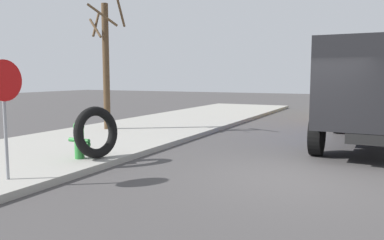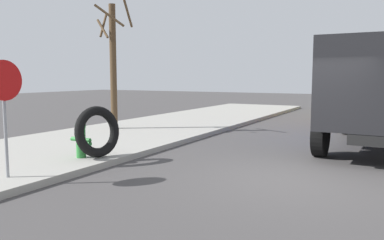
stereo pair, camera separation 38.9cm
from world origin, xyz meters
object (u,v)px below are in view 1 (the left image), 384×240
dump_truck_yellow (382,86)px  fire_hydrant (79,139)px  stop_sign (5,97)px  bare_tree (106,62)px  loose_tire (96,132)px  dump_truck_blue (375,92)px

dump_truck_yellow → fire_hydrant: bearing=156.1°
fire_hydrant → stop_sign: (-2.03, -0.10, 1.07)m
stop_sign → bare_tree: bearing=23.3°
fire_hydrant → bare_tree: 5.61m
loose_tire → stop_sign: 2.43m
stop_sign → dump_truck_yellow: size_ratio=0.32×
dump_truck_blue → bare_tree: bearing=97.7°
stop_sign → dump_truck_blue: dump_truck_blue is taller
dump_truck_blue → stop_sign: bearing=142.0°
fire_hydrant → dump_truck_yellow: 15.56m
loose_tire → dump_truck_blue: bearing=-46.5°
loose_tire → dump_truck_yellow: dump_truck_yellow is taller
stop_sign → dump_truck_yellow: (16.23, -6.19, -0.08)m
loose_tire → bare_tree: (4.29, 3.05, 1.83)m
dump_truck_blue → dump_truck_yellow: size_ratio=1.00×
fire_hydrant → dump_truck_yellow: size_ratio=0.13×
fire_hydrant → loose_tire: loose_tire is taller
fire_hydrant → dump_truck_yellow: dump_truck_yellow is taller
fire_hydrant → stop_sign: bearing=-177.3°
loose_tire → bare_tree: bare_tree is taller
loose_tire → bare_tree: 5.57m
dump_truck_yellow → stop_sign: bearing=159.1°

